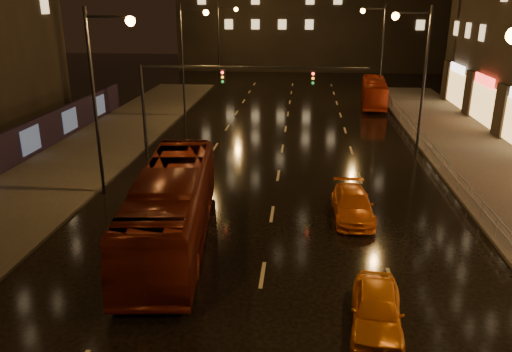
# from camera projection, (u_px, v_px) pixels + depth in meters

# --- Properties ---
(ground) EXTENTS (140.00, 140.00, 0.00)m
(ground) POSITION_uv_depth(u_px,v_px,m) (281.00, 157.00, 34.73)
(ground) COLOR black
(ground) RESTS_ON ground
(sidewalk_left) EXTENTS (7.00, 70.00, 0.15)m
(sidewalk_left) POSITION_uv_depth(u_px,v_px,m) (62.00, 173.00, 31.21)
(sidewalk_left) COLOR #38332D
(sidewalk_left) RESTS_ON ground
(sidewalk_right) EXTENTS (7.00, 70.00, 0.15)m
(sidewalk_right) POSITION_uv_depth(u_px,v_px,m) (510.00, 187.00, 28.81)
(sidewalk_right) COLOR #38332D
(sidewalk_right) RESTS_ON ground
(traffic_signal) EXTENTS (15.31, 0.32, 6.20)m
(traffic_signal) POSITION_uv_depth(u_px,v_px,m) (207.00, 87.00, 33.61)
(traffic_signal) COLOR black
(traffic_signal) RESTS_ON ground
(railing_right) EXTENTS (0.05, 56.00, 1.00)m
(railing_right) POSITION_uv_depth(u_px,v_px,m) (440.00, 157.00, 31.65)
(railing_right) COLOR #99999E
(railing_right) RESTS_ON sidewalk_right
(bus_red) EXTENTS (4.16, 12.47, 3.41)m
(bus_red) POSITION_uv_depth(u_px,v_px,m) (172.00, 206.00, 21.89)
(bus_red) COLOR #5A170C
(bus_red) RESTS_ON ground
(bus_curb) EXTENTS (3.14, 9.90, 2.71)m
(bus_curb) POSITION_uv_depth(u_px,v_px,m) (374.00, 92.00, 51.47)
(bus_curb) COLOR #A72B10
(bus_curb) RESTS_ON ground
(taxi_near) EXTENTS (2.06, 4.22, 1.39)m
(taxi_near) POSITION_uv_depth(u_px,v_px,m) (377.00, 309.00, 16.30)
(taxi_near) COLOR orange
(taxi_near) RESTS_ON ground
(taxi_far) EXTENTS (1.98, 4.68, 1.35)m
(taxi_far) POSITION_uv_depth(u_px,v_px,m) (353.00, 205.00, 24.76)
(taxi_far) COLOR orange
(taxi_far) RESTS_ON ground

